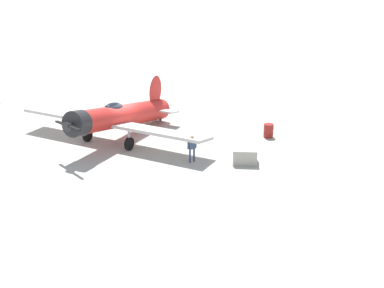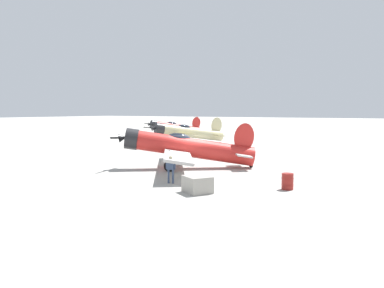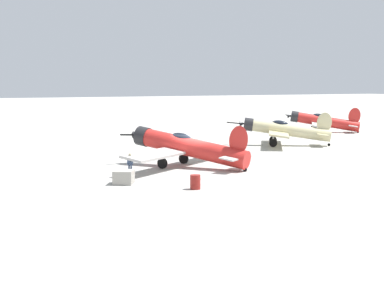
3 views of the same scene
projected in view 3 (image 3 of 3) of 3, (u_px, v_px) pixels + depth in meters
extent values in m
plane|color=#A8A59E|center=(192.00, 167.00, 46.50)|extent=(400.00, 400.00, 0.00)
cylinder|color=red|center=(192.00, 148.00, 46.35)|extent=(6.48, 8.47, 2.78)
cylinder|color=#232326|center=(144.00, 136.00, 48.41)|extent=(1.89, 1.79, 1.65)
cone|color=#232326|center=(137.00, 135.00, 48.72)|extent=(0.89, 0.89, 0.71)
cube|color=black|center=(135.00, 135.00, 48.79)|extent=(2.74, 0.80, 0.28)
ellipsoid|color=black|center=(181.00, 138.00, 46.72)|extent=(1.64, 1.90, 0.93)
cube|color=#BCB7B2|center=(179.00, 150.00, 46.91)|extent=(11.92, 9.05, 0.45)
ellipsoid|color=red|center=(238.00, 140.00, 44.40)|extent=(1.13, 1.55, 2.33)
cube|color=#BCB7B2|center=(236.00, 157.00, 44.62)|extent=(3.42, 2.85, 0.26)
cylinder|color=#999BA0|center=(162.00, 156.00, 45.81)|extent=(0.14, 0.14, 1.12)
cylinder|color=black|center=(162.00, 163.00, 45.87)|extent=(0.62, 0.77, 0.80)
cylinder|color=#999BA0|center=(184.00, 152.00, 48.60)|extent=(0.14, 0.14, 1.12)
cylinder|color=black|center=(184.00, 159.00, 48.66)|extent=(0.62, 0.77, 0.80)
cylinder|color=black|center=(245.00, 170.00, 44.35)|extent=(0.24, 0.29, 0.28)
cylinder|color=beige|center=(288.00, 130.00, 62.12)|extent=(7.88, 5.74, 2.34)
cylinder|color=#232326|center=(249.00, 124.00, 62.56)|extent=(1.62, 1.70, 1.44)
cone|color=#232326|center=(242.00, 124.00, 62.63)|extent=(0.82, 0.80, 0.62)
cube|color=black|center=(241.00, 124.00, 62.65)|extent=(3.24, 0.19, 0.47)
ellipsoid|color=black|center=(280.00, 124.00, 62.16)|extent=(1.90, 1.61, 0.90)
cube|color=#C6BC89|center=(278.00, 132.00, 62.27)|extent=(7.29, 9.76, 0.43)
ellipsoid|color=beige|center=(324.00, 123.00, 61.60)|extent=(1.53, 1.06, 2.22)
cube|color=#C6BC89|center=(322.00, 134.00, 61.75)|extent=(2.78, 3.45, 0.24)
cylinder|color=#999BA0|center=(273.00, 137.00, 60.87)|extent=(0.14, 0.14, 1.17)
cylinder|color=black|center=(273.00, 143.00, 60.93)|extent=(0.78, 0.60, 0.80)
cylinder|color=#999BA0|center=(273.00, 134.00, 63.87)|extent=(0.14, 0.14, 1.17)
cylinder|color=black|center=(273.00, 140.00, 63.93)|extent=(0.78, 0.60, 0.80)
cylinder|color=black|center=(329.00, 145.00, 61.77)|extent=(0.29, 0.24, 0.28)
cylinder|color=red|center=(326.00, 122.00, 78.20)|extent=(7.59, 6.11, 2.57)
cylinder|color=#232326|center=(295.00, 117.00, 78.86)|extent=(1.73, 1.79, 1.54)
cone|color=#232326|center=(289.00, 116.00, 78.97)|extent=(0.86, 0.85, 0.67)
cube|color=black|center=(288.00, 116.00, 79.00)|extent=(1.13, 2.49, 0.23)
ellipsoid|color=black|center=(319.00, 116.00, 78.28)|extent=(1.89, 1.67, 0.93)
cube|color=#BCB7B2|center=(318.00, 123.00, 78.40)|extent=(9.20, 11.61, 0.42)
ellipsoid|color=red|center=(354.00, 116.00, 77.48)|extent=(1.52, 1.17, 2.31)
cube|color=#BCB7B2|center=(353.00, 126.00, 77.64)|extent=(2.91, 3.39, 0.27)
cylinder|color=#999BA0|center=(314.00, 126.00, 77.00)|extent=(0.14, 0.14, 0.96)
cylinder|color=black|center=(314.00, 130.00, 77.05)|extent=(0.76, 0.64, 0.80)
cylinder|color=#999BA0|center=(314.00, 124.00, 80.04)|extent=(0.14, 0.14, 0.96)
cylinder|color=black|center=(314.00, 128.00, 80.09)|extent=(0.76, 0.64, 0.80)
cylinder|color=black|center=(358.00, 132.00, 77.60)|extent=(0.28, 0.25, 0.28)
cylinder|color=#384766|center=(131.00, 171.00, 41.94)|extent=(0.12, 0.12, 0.82)
cylinder|color=#384766|center=(129.00, 170.00, 42.18)|extent=(0.12, 0.12, 0.82)
cube|color=#384766|center=(130.00, 161.00, 41.99)|extent=(0.29, 0.47, 0.58)
sphere|color=tan|center=(130.00, 155.00, 41.95)|extent=(0.21, 0.21, 0.21)
cylinder|color=#384766|center=(132.00, 161.00, 41.77)|extent=(0.09, 0.09, 0.54)
cylinder|color=#384766|center=(128.00, 160.00, 42.21)|extent=(0.09, 0.09, 0.54)
cube|color=#9E998E|center=(124.00, 177.00, 39.04)|extent=(1.75, 1.80, 0.87)
cylinder|color=maroon|center=(195.00, 182.00, 37.14)|extent=(0.64, 0.64, 0.89)
torus|color=maroon|center=(195.00, 179.00, 37.12)|extent=(0.67, 0.67, 0.04)
torus|color=maroon|center=(195.00, 185.00, 37.15)|extent=(0.67, 0.67, 0.04)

